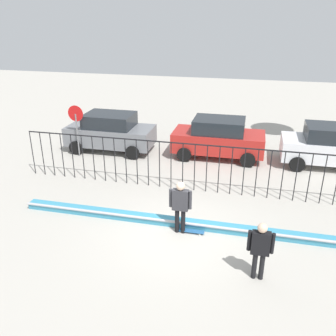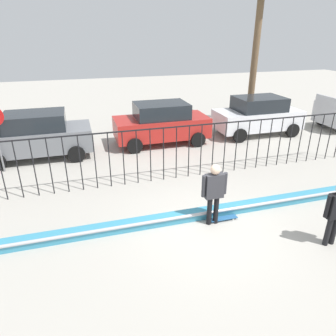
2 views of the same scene
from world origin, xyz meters
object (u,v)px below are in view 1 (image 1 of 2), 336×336
(skateboarder, at_px, (180,203))
(skateboard, at_px, (192,231))
(stop_sign, at_px, (76,124))
(parked_car_white, at_px, (332,146))
(parked_car_red, at_px, (218,138))
(camera_operator, at_px, (260,246))
(parked_car_gray, at_px, (110,132))

(skateboarder, xyz_separation_m, skateboard, (0.37, 0.05, -1.00))
(stop_sign, bearing_deg, parked_car_white, 6.99)
(parked_car_red, distance_m, parked_car_white, 5.05)
(skateboard, distance_m, camera_operator, 2.84)
(skateboarder, relative_size, camera_operator, 1.06)
(skateboard, xyz_separation_m, stop_sign, (-6.52, 5.40, 1.56))
(camera_operator, relative_size, parked_car_red, 0.39)
(skateboarder, height_order, parked_car_red, parked_car_red)
(skateboard, distance_m, parked_car_red, 6.90)
(skateboard, bearing_deg, parked_car_white, 68.26)
(parked_car_white, xyz_separation_m, stop_sign, (-11.64, -1.43, 0.64))
(skateboard, height_order, parked_car_white, parked_car_white)
(parked_car_red, xyz_separation_m, parked_car_white, (5.05, -0.01, 0.00))
(parked_car_white, distance_m, stop_sign, 11.74)
(skateboarder, distance_m, parked_car_red, 6.90)
(camera_operator, relative_size, parked_car_white, 0.39)
(skateboarder, xyz_separation_m, parked_car_red, (0.44, 6.89, -0.09))
(parked_car_gray, distance_m, parked_car_red, 5.38)
(skateboarder, bearing_deg, skateboard, -7.23)
(parked_car_gray, bearing_deg, skateboard, -54.41)
(skateboard, relative_size, parked_car_gray, 0.19)
(stop_sign, bearing_deg, parked_car_gray, 42.85)
(skateboard, xyz_separation_m, parked_car_gray, (-5.30, 6.53, 0.91))
(skateboarder, height_order, parked_car_gray, parked_car_gray)
(camera_operator, distance_m, parked_car_white, 9.09)
(parked_car_gray, bearing_deg, camera_operator, -51.78)
(skateboard, bearing_deg, camera_operator, -24.93)
(camera_operator, bearing_deg, skateboarder, -15.11)
(camera_operator, xyz_separation_m, parked_car_white, (3.07, 8.55, -0.03))
(skateboard, relative_size, parked_car_white, 0.19)
(parked_car_white, relative_size, stop_sign, 1.72)
(parked_car_red, bearing_deg, parked_car_gray, -172.35)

